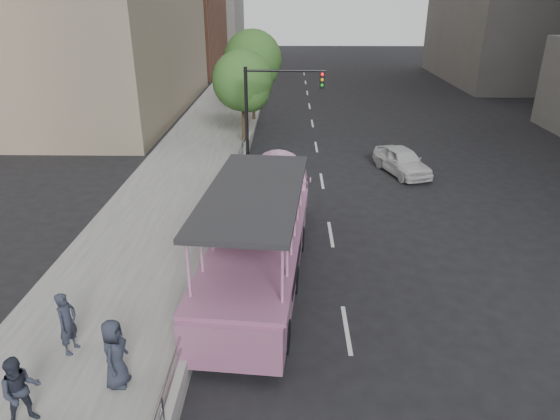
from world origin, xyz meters
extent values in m
plane|color=black|center=(0.00, 0.00, 0.00)|extent=(160.00, 160.00, 0.00)
cube|color=#A1A19C|center=(-5.75, 10.00, 0.15)|extent=(5.50, 80.00, 0.30)
cube|color=#A3A39E|center=(-3.12, 2.00, 0.48)|extent=(0.24, 30.00, 0.36)
cylinder|color=#9E9EA2|center=(-3.12, -6.00, 1.01)|extent=(0.07, 0.07, 0.70)
cylinder|color=#9E9EA2|center=(-3.12, -4.00, 1.01)|extent=(0.07, 0.07, 0.70)
cylinder|color=#9E9EA2|center=(-3.12, -2.00, 1.01)|extent=(0.07, 0.07, 0.70)
cylinder|color=#9E9EA2|center=(-3.12, 0.00, 1.01)|extent=(0.07, 0.07, 0.70)
cylinder|color=#9E9EA2|center=(-3.12, 2.00, 1.01)|extent=(0.07, 0.07, 0.70)
cylinder|color=#9E9EA2|center=(-3.12, 4.00, 1.01)|extent=(0.07, 0.07, 0.70)
cylinder|color=#9E9EA2|center=(-3.12, 6.00, 1.01)|extent=(0.07, 0.07, 0.70)
cylinder|color=#9E9EA2|center=(-3.12, 8.00, 1.01)|extent=(0.07, 0.07, 0.70)
cylinder|color=#9E9EA2|center=(-3.12, 10.00, 1.01)|extent=(0.07, 0.07, 0.70)
cylinder|color=#9E9EA2|center=(-3.12, 12.00, 1.01)|extent=(0.07, 0.07, 0.70)
cylinder|color=#9E9EA2|center=(-3.12, 2.00, 1.01)|extent=(0.06, 22.00, 0.06)
cylinder|color=#9E9EA2|center=(-3.12, 2.00, 1.34)|extent=(0.06, 22.00, 0.06)
cylinder|color=black|center=(-2.97, -2.72, 0.45)|extent=(0.43, 0.93, 0.90)
cylinder|color=black|center=(-0.77, -2.92, 0.45)|extent=(0.43, 0.93, 0.90)
cylinder|color=black|center=(-2.72, 0.08, 0.45)|extent=(0.43, 0.93, 0.90)
cylinder|color=black|center=(-0.52, -0.12, 0.45)|extent=(0.43, 0.93, 0.90)
cylinder|color=black|center=(-2.47, 2.88, 0.45)|extent=(0.43, 0.93, 0.90)
cylinder|color=black|center=(-0.27, 2.68, 0.45)|extent=(0.43, 0.93, 0.90)
cube|color=#CC81B3|center=(-1.60, 0.18, 1.03)|extent=(3.24, 8.42, 1.25)
cube|color=#CC81B3|center=(-1.17, 4.98, 1.28)|extent=(2.64, 2.34, 1.57)
cylinder|color=#CC81B3|center=(-1.09, 5.83, 1.58)|extent=(2.41, 0.91, 2.36)
cube|color=#95577D|center=(-1.98, -4.07, 1.03)|extent=(2.53, 0.57, 1.25)
cube|color=#95577D|center=(-1.60, 0.18, 1.72)|extent=(3.38, 8.73, 0.12)
cube|color=#252527|center=(-1.64, -0.22, 3.40)|extent=(3.24, 6.84, 0.14)
cube|color=gray|center=(-1.33, 3.23, 2.33)|extent=(2.32, 0.41, 1.05)
cube|color=#CC81B3|center=(-1.29, 3.68, 2.03)|extent=(2.29, 1.20, 0.50)
imported|color=silver|center=(5.18, 11.23, 0.68)|extent=(2.79, 4.32, 1.37)
imported|color=#292E3D|center=(-6.08, -3.39, 1.14)|extent=(0.52, 0.68, 1.68)
imported|color=#292E3D|center=(-6.10, -5.67, 1.12)|extent=(1.00, 0.94, 1.64)
imported|color=#292E3D|center=(-4.53, -4.52, 1.16)|extent=(0.58, 0.86, 1.72)
cylinder|color=black|center=(-2.62, 4.64, 1.29)|extent=(0.08, 0.08, 2.58)
cube|color=#0B1F51|center=(-2.62, 4.64, 2.37)|extent=(0.28, 0.59, 0.93)
cube|color=silver|center=(-2.59, 4.64, 2.37)|extent=(0.18, 0.38, 0.57)
cylinder|color=black|center=(-2.90, 12.50, 2.60)|extent=(0.18, 0.18, 5.20)
cylinder|color=black|center=(-0.90, 12.50, 5.00)|extent=(4.20, 0.12, 0.12)
cube|color=black|center=(1.00, 12.50, 4.55)|extent=(0.28, 0.22, 0.85)
sphere|color=red|center=(1.00, 12.37, 4.85)|extent=(0.16, 0.16, 0.16)
cylinder|color=#362818|center=(-3.40, 16.00, 1.54)|extent=(0.22, 0.22, 3.08)
sphere|color=#376327|center=(-3.40, 16.00, 3.96)|extent=(3.52, 3.52, 3.52)
sphere|color=#376327|center=(-3.00, 15.70, 3.41)|extent=(2.42, 2.42, 2.42)
cylinder|color=#362818|center=(-3.20, 22.00, 1.74)|extent=(0.22, 0.22, 3.47)
sphere|color=#376327|center=(-3.20, 22.00, 4.46)|extent=(3.97, 3.97, 3.97)
sphere|color=#376327|center=(-2.80, 21.70, 3.84)|extent=(2.73, 2.73, 2.73)
camera|label=1|loc=(-0.63, -13.44, 8.60)|focal=32.00mm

